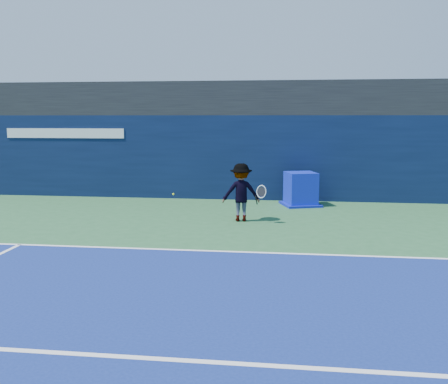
# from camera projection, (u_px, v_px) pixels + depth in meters

# --- Properties ---
(ground) EXTENTS (80.00, 80.00, 0.00)m
(ground) POSITION_uv_depth(u_px,v_px,m) (214.00, 302.00, 8.01)
(ground) COLOR #295C33
(ground) RESTS_ON ground
(baseline) EXTENTS (24.00, 0.10, 0.01)m
(baseline) POSITION_uv_depth(u_px,v_px,m) (234.00, 252.00, 10.96)
(baseline) COLOR white
(baseline) RESTS_ON ground
(service_line) EXTENTS (24.00, 0.10, 0.01)m
(service_line) POSITION_uv_depth(u_px,v_px,m) (191.00, 361.00, 6.05)
(service_line) COLOR white
(service_line) RESTS_ON ground
(stadium_band) EXTENTS (36.00, 3.00, 1.20)m
(stadium_band) POSITION_uv_depth(u_px,v_px,m) (258.00, 99.00, 18.76)
(stadium_band) COLOR black
(stadium_band) RESTS_ON back_wall_assembly
(back_wall_assembly) EXTENTS (36.00, 1.03, 3.00)m
(back_wall_assembly) POSITION_uv_depth(u_px,v_px,m) (255.00, 157.00, 18.09)
(back_wall_assembly) COLOR #091533
(back_wall_assembly) RESTS_ON ground
(equipment_cart) EXTENTS (1.47, 1.47, 1.12)m
(equipment_cart) POSITION_uv_depth(u_px,v_px,m) (301.00, 190.00, 16.69)
(equipment_cart) COLOR #0D1BB8
(equipment_cart) RESTS_ON ground
(tennis_player) EXTENTS (1.31, 0.76, 1.65)m
(tennis_player) POSITION_uv_depth(u_px,v_px,m) (241.00, 192.00, 14.14)
(tennis_player) COLOR silver
(tennis_player) RESTS_ON ground
(tennis_ball) EXTENTS (0.06, 0.06, 0.06)m
(tennis_ball) POSITION_uv_depth(u_px,v_px,m) (173.00, 194.00, 14.24)
(tennis_ball) COLOR #CAE819
(tennis_ball) RESTS_ON ground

